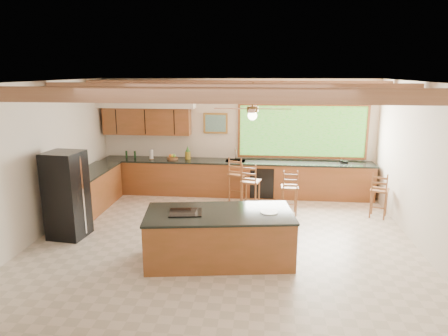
# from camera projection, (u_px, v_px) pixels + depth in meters

# --- Properties ---
(ground) EXTENTS (7.20, 7.20, 0.00)m
(ground) POSITION_uv_depth(u_px,v_px,m) (224.00, 240.00, 7.73)
(ground) COLOR beige
(ground) RESTS_ON ground
(room_shell) EXTENTS (7.27, 6.54, 3.02)m
(room_shell) POSITION_uv_depth(u_px,v_px,m) (219.00, 122.00, 7.85)
(room_shell) COLOR beige
(room_shell) RESTS_ON ground
(counter_run) EXTENTS (7.12, 3.10, 1.27)m
(counter_run) POSITION_uv_depth(u_px,v_px,m) (202.00, 181.00, 10.14)
(counter_run) COLOR brown
(counter_run) RESTS_ON ground
(island) EXTENTS (2.63, 1.52, 0.88)m
(island) POSITION_uv_depth(u_px,v_px,m) (219.00, 236.00, 6.83)
(island) COLOR brown
(island) RESTS_ON ground
(refrigerator) EXTENTS (0.73, 0.71, 1.70)m
(refrigerator) POSITION_uv_depth(u_px,v_px,m) (67.00, 195.00, 7.72)
(refrigerator) COLOR black
(refrigerator) RESTS_ON ground
(bar_stool_a) EXTENTS (0.52, 0.52, 1.14)m
(bar_stool_a) POSITION_uv_depth(u_px,v_px,m) (238.00, 175.00, 9.87)
(bar_stool_a) COLOR brown
(bar_stool_a) RESTS_ON ground
(bar_stool_b) EXTENTS (0.49, 0.49, 1.14)m
(bar_stool_b) POSITION_uv_depth(u_px,v_px,m) (251.00, 182.00, 9.24)
(bar_stool_b) COLOR brown
(bar_stool_b) RESTS_ON ground
(bar_stool_c) EXTENTS (0.39, 0.39, 1.06)m
(bar_stool_c) POSITION_uv_depth(u_px,v_px,m) (290.00, 188.00, 8.94)
(bar_stool_c) COLOR brown
(bar_stool_c) RESTS_ON ground
(bar_stool_d) EXTENTS (0.49, 0.49, 1.04)m
(bar_stool_d) POSITION_uv_depth(u_px,v_px,m) (380.00, 191.00, 8.75)
(bar_stool_d) COLOR brown
(bar_stool_d) RESTS_ON ground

